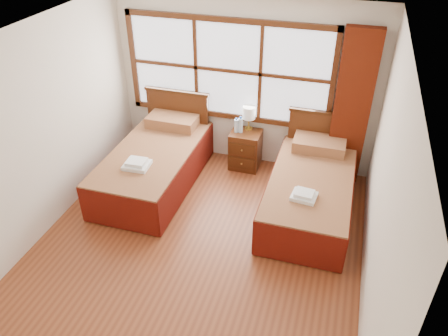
% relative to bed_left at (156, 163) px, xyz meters
% --- Properties ---
extents(floor, '(4.50, 4.50, 0.00)m').
position_rel_bed_left_xyz_m(floor, '(1.07, -1.20, -0.34)').
color(floor, brown).
rests_on(floor, ground).
extents(ceiling, '(4.50, 4.50, 0.00)m').
position_rel_bed_left_xyz_m(ceiling, '(1.07, -1.20, 2.26)').
color(ceiling, white).
rests_on(ceiling, wall_back).
extents(wall_back, '(4.00, 0.00, 4.00)m').
position_rel_bed_left_xyz_m(wall_back, '(1.07, 1.05, 0.96)').
color(wall_back, silver).
rests_on(wall_back, floor).
extents(wall_left, '(0.00, 4.50, 4.50)m').
position_rel_bed_left_xyz_m(wall_left, '(-0.93, -1.20, 0.96)').
color(wall_left, silver).
rests_on(wall_left, floor).
extents(wall_right, '(0.00, 4.50, 4.50)m').
position_rel_bed_left_xyz_m(wall_right, '(3.07, -1.20, 0.96)').
color(wall_right, silver).
rests_on(wall_right, floor).
extents(window, '(3.16, 0.06, 1.56)m').
position_rel_bed_left_xyz_m(window, '(0.82, 1.02, 1.16)').
color(window, white).
rests_on(window, wall_back).
extents(curtain, '(0.50, 0.16, 2.30)m').
position_rel_bed_left_xyz_m(curtain, '(2.67, 0.91, 0.83)').
color(curtain, '#5C1909').
rests_on(curtain, wall_back).
extents(bed_left, '(1.14, 2.20, 1.11)m').
position_rel_bed_left_xyz_m(bed_left, '(0.00, 0.00, 0.00)').
color(bed_left, '#3E200C').
rests_on(bed_left, floor).
extents(bed_right, '(1.09, 2.12, 1.07)m').
position_rel_bed_left_xyz_m(bed_right, '(2.31, 0.00, -0.01)').
color(bed_right, '#3E200C').
rests_on(bed_right, floor).
extents(nightstand, '(0.46, 0.46, 0.62)m').
position_rel_bed_left_xyz_m(nightstand, '(1.18, 0.80, -0.03)').
color(nightstand, '#4B2410').
rests_on(nightstand, floor).
extents(towels_left, '(0.36, 0.32, 0.10)m').
position_rel_bed_left_xyz_m(towels_left, '(-0.02, -0.52, 0.30)').
color(towels_left, white).
rests_on(towels_left, bed_left).
extents(towels_right, '(0.33, 0.30, 0.09)m').
position_rel_bed_left_xyz_m(towels_right, '(2.26, -0.53, 0.27)').
color(towels_right, white).
rests_on(towels_right, bed_right).
extents(lamp, '(0.20, 0.20, 0.38)m').
position_rel_bed_left_xyz_m(lamp, '(1.19, 0.93, 0.55)').
color(lamp, gold).
rests_on(lamp, nightstand).
extents(bottle_near, '(0.06, 0.06, 0.24)m').
position_rel_bed_left_xyz_m(bottle_near, '(1.03, 0.78, 0.39)').
color(bottle_near, '#C1E2F9').
rests_on(bottle_near, nightstand).
extents(bottle_far, '(0.07, 0.07, 0.26)m').
position_rel_bed_left_xyz_m(bottle_far, '(1.09, 0.80, 0.40)').
color(bottle_far, '#C1E2F9').
rests_on(bottle_far, nightstand).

